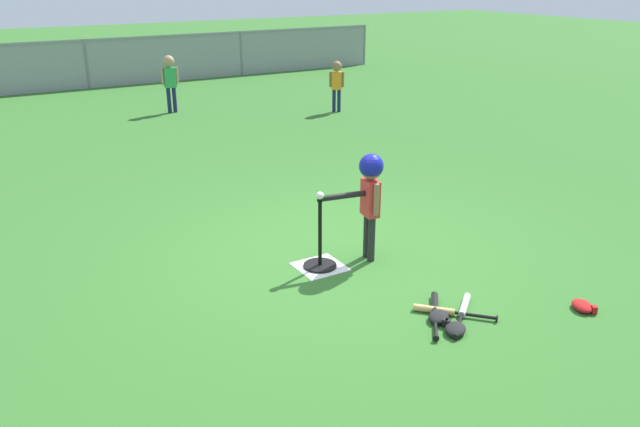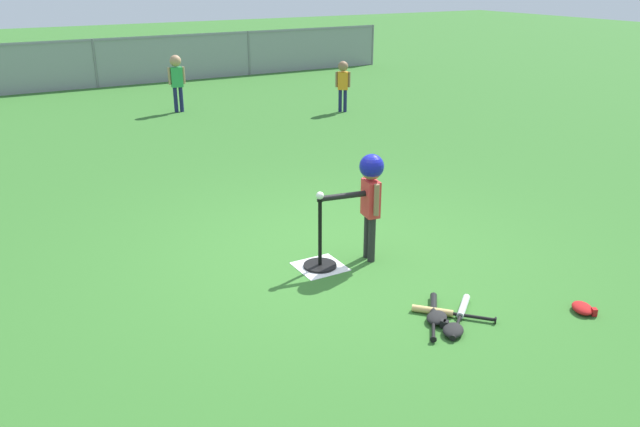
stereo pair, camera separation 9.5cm
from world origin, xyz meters
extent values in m
plane|color=#336B28|center=(0.00, 0.00, 0.00)|extent=(60.00, 60.00, 0.00)
cube|color=white|center=(-0.28, -0.20, 0.00)|extent=(0.44, 0.44, 0.01)
cylinder|color=black|center=(-0.28, -0.20, 0.01)|extent=(0.32, 0.32, 0.03)
cylinder|color=black|center=(-0.28, -0.20, 0.36)|extent=(0.04, 0.04, 0.67)
cylinder|color=black|center=(-0.28, -0.20, 0.68)|extent=(0.06, 0.06, 0.02)
sphere|color=white|center=(-0.28, -0.20, 0.73)|extent=(0.07, 0.07, 0.07)
cylinder|color=#262626|center=(0.22, -0.34, 0.23)|extent=(0.07, 0.07, 0.46)
cylinder|color=#262626|center=(0.24, -0.24, 0.23)|extent=(0.07, 0.07, 0.46)
cube|color=red|center=(0.23, -0.29, 0.64)|extent=(0.15, 0.22, 0.36)
cylinder|color=#8C6647|center=(0.21, -0.41, 0.66)|extent=(0.05, 0.05, 0.31)
cylinder|color=#8C6647|center=(0.25, -0.16, 0.66)|extent=(0.05, 0.05, 0.31)
sphere|color=#8C6647|center=(0.23, -0.29, 0.93)|extent=(0.20, 0.20, 0.20)
sphere|color=#141999|center=(0.23, -0.29, 0.95)|extent=(0.23, 0.23, 0.23)
cylinder|color=black|center=(0.02, -0.25, 0.69)|extent=(0.60, 0.16, 0.06)
cylinder|color=#191E4C|center=(3.70, 5.73, 0.22)|extent=(0.07, 0.07, 0.45)
cylinder|color=#191E4C|center=(3.62, 5.79, 0.22)|extent=(0.07, 0.07, 0.45)
cube|color=orange|center=(3.66, 5.76, 0.62)|extent=(0.23, 0.21, 0.35)
cylinder|color=#8C6647|center=(3.77, 5.69, 0.64)|extent=(0.05, 0.05, 0.30)
cylinder|color=#8C6647|center=(3.56, 5.83, 0.64)|extent=(0.05, 0.05, 0.30)
sphere|color=#8C6647|center=(3.66, 5.76, 0.90)|extent=(0.20, 0.20, 0.20)
cylinder|color=#191E4C|center=(0.87, 7.38, 0.25)|extent=(0.08, 0.08, 0.50)
cylinder|color=#191E4C|center=(0.76, 7.39, 0.25)|extent=(0.08, 0.08, 0.50)
cube|color=green|center=(0.82, 7.38, 0.69)|extent=(0.24, 0.16, 0.39)
cylinder|color=tan|center=(0.95, 7.36, 0.72)|extent=(0.06, 0.06, 0.33)
cylinder|color=tan|center=(0.68, 7.40, 0.72)|extent=(0.06, 0.06, 0.33)
sphere|color=tan|center=(0.82, 7.38, 1.01)|extent=(0.22, 0.22, 0.22)
cylinder|color=silver|center=(0.36, -1.52, 0.03)|extent=(0.31, 0.27, 0.06)
cylinder|color=black|center=(0.09, -1.74, 0.03)|extent=(0.29, 0.24, 0.03)
cylinder|color=black|center=(-0.05, -1.85, 0.03)|extent=(0.04, 0.05, 0.05)
cylinder|color=#DBB266|center=(0.08, -1.44, 0.03)|extent=(0.28, 0.29, 0.06)
cylinder|color=black|center=(0.32, -1.69, 0.03)|extent=(0.25, 0.27, 0.03)
cylinder|color=black|center=(0.43, -1.81, 0.03)|extent=(0.05, 0.05, 0.05)
cylinder|color=black|center=(0.15, -1.38, 0.03)|extent=(0.27, 0.31, 0.06)
cylinder|color=black|center=(-0.08, -1.65, 0.03)|extent=(0.25, 0.29, 0.03)
cylinder|color=black|center=(-0.19, -1.79, 0.03)|extent=(0.05, 0.04, 0.05)
ellipsoid|color=#B21919|center=(1.19, -2.04, 0.04)|extent=(0.25, 0.27, 0.07)
cube|color=#B21919|center=(1.23, -2.13, 0.04)|extent=(0.06, 0.06, 0.06)
ellipsoid|color=black|center=(0.04, -1.56, 0.04)|extent=(0.27, 0.26, 0.07)
cube|color=black|center=(0.02, -1.65, 0.04)|extent=(0.06, 0.06, 0.06)
ellipsoid|color=black|center=(0.02, -1.77, 0.04)|extent=(0.27, 0.26, 0.07)
cube|color=black|center=(0.03, -1.67, 0.04)|extent=(0.06, 0.06, 0.06)
cylinder|color=slate|center=(0.00, 11.09, 0.57)|extent=(0.06, 0.06, 1.15)
cylinder|color=slate|center=(4.00, 11.09, 0.57)|extent=(0.06, 0.06, 1.15)
cylinder|color=slate|center=(8.00, 11.09, 0.57)|extent=(0.06, 0.06, 1.15)
cube|color=gray|center=(0.00, 11.09, 1.09)|extent=(16.00, 0.03, 0.03)
cube|color=gray|center=(0.00, 11.09, 0.57)|extent=(16.00, 0.01, 1.15)
camera|label=1|loc=(-3.12, -4.95, 2.68)|focal=35.75mm
camera|label=2|loc=(-3.03, -5.00, 2.68)|focal=35.75mm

